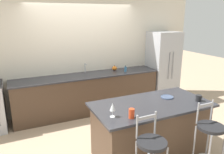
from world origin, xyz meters
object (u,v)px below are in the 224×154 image
wine_glass (113,107)px  soap_bottle (125,69)px  refrigerator (162,66)px  bar_stool_near (151,152)px  dinner_plate (167,97)px  bar_stool_far (209,135)px  pumpkin_decoration (115,68)px  coffee_mug (199,98)px  tumbler_cup (132,113)px

wine_glass → soap_bottle: 2.47m
refrigerator → bar_stool_near: refrigerator is taller
refrigerator → bar_stool_near: (-2.21, -2.72, -0.30)m
dinner_plate → wine_glass: bearing=-166.1°
bar_stool_far → soap_bottle: bearing=88.4°
dinner_plate → soap_bottle: soap_bottle is taller
bar_stool_near → pumpkin_decoration: bar_stool_near is taller
bar_stool_near → pumpkin_decoration: 3.01m
coffee_mug → soap_bottle: (-0.19, 2.15, 0.03)m
wine_glass → pumpkin_decoration: wine_glass is taller
bar_stool_near → wine_glass: size_ratio=5.43×
bar_stool_near → pumpkin_decoration: (0.86, 2.86, 0.36)m
wine_glass → refrigerator: bearing=41.2°
dinner_plate → bar_stool_near: bearing=-136.7°
wine_glass → pumpkin_decoration: 2.58m
tumbler_cup → pumpkin_decoration: 2.63m
pumpkin_decoration → bar_stool_near: bearing=-106.6°
dinner_plate → soap_bottle: size_ratio=1.46×
bar_stool_far → coffee_mug: size_ratio=8.55×
bar_stool_near → coffee_mug: size_ratio=8.55×
pumpkin_decoration → soap_bottle: bearing=-51.5°
coffee_mug → bar_stool_far: bearing=-117.9°
bar_stool_near → coffee_mug: bearing=21.5°
soap_bottle → bar_stool_near: bearing=-111.6°
soap_bottle → pumpkin_decoration: bearing=128.5°
wine_glass → pumpkin_decoration: size_ratio=1.57×
dinner_plate → bar_stool_far: bearing=-83.9°
bar_stool_near → pumpkin_decoration: bearing=73.4°
refrigerator → tumbler_cup: 3.24m
bar_stool_near → wine_glass: bearing=116.6°
bar_stool_near → bar_stool_far: 0.97m
wine_glass → tumbler_cup: size_ratio=1.48×
wine_glass → tumbler_cup: 0.27m
refrigerator → soap_bottle: bearing=-175.8°
bar_stool_far → dinner_plate: size_ratio=5.04×
tumbler_cup → refrigerator: bearing=45.6°
bar_stool_far → coffee_mug: bar_stool_far is taller
wine_glass → coffee_mug: 1.51m
wine_glass → soap_bottle: wine_glass is taller
dinner_plate → soap_bottle: bearing=84.8°
bar_stool_far → coffee_mug: 0.66m
bar_stool_near → wine_glass: wine_glass is taller
dinner_plate → coffee_mug: 0.50m
wine_glass → soap_bottle: (1.31, 2.09, -0.06)m
refrigerator → soap_bottle: size_ratio=12.59×
bar_stool_far → tumbler_cup: bearing=157.6°
refrigerator → coffee_mug: (-0.98, -2.23, 0.03)m
refrigerator → wine_glass: 3.30m
refrigerator → tumbler_cup: refrigerator is taller
bar_stool_near → bar_stool_far: bearing=-1.2°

